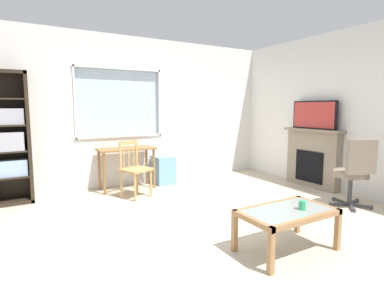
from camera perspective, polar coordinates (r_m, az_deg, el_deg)
The scene contains 11 objects.
ground at distance 3.88m, azimuth 1.63°, elevation -14.93°, with size 6.59×5.77×0.02m, color beige.
wall_back_with_window at distance 5.78m, azimuth -10.66°, elevation 5.79°, with size 5.59×0.15×2.70m.
wall_right at distance 5.65m, azimuth 27.23°, elevation 5.31°, with size 0.12×4.97×2.70m, color silver.
desk_under_window at distance 5.41m, azimuth -12.20°, elevation -2.00°, with size 0.97×0.45×0.73m.
wooden_chair at distance 4.94m, azimuth -10.80°, elevation -4.53°, with size 0.54×0.53×0.90m.
plastic_drawer_unit at distance 5.78m, azimuth -5.39°, elevation -4.85°, with size 0.35×0.40×0.52m, color #72ADDB.
fireplace at distance 5.89m, azimuth 21.75°, elevation -2.42°, with size 0.26×1.13×1.05m.
tv at distance 5.81m, azimuth 21.98°, elevation 5.09°, with size 0.06×0.89×0.50m.
office_chair at distance 4.88m, azimuth 28.27°, elevation -4.30°, with size 0.60×0.62×1.00m.
coffee_table at distance 3.24m, azimuth 17.41°, elevation -12.76°, with size 0.96×0.55×0.42m.
sippy_cup at distance 3.26m, azimuth 20.01°, elevation -10.71°, with size 0.07×0.07×0.09m, color #33B770.
Camera 1 is at (-1.90, -3.06, 1.43)m, focal length 28.37 mm.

